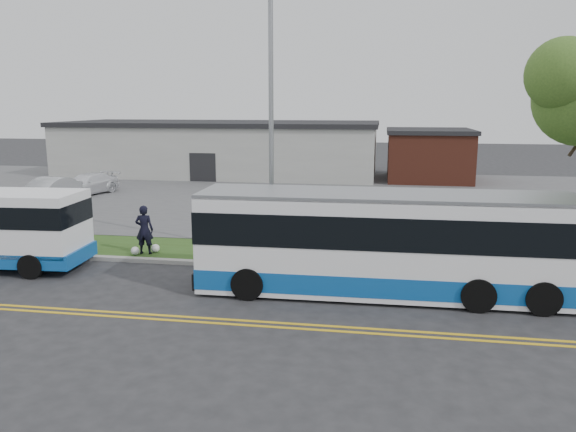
% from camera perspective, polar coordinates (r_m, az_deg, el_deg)
% --- Properties ---
extents(ground, '(140.00, 140.00, 0.00)m').
position_cam_1_polar(ground, '(19.86, -11.80, -5.66)').
color(ground, '#28282B').
rests_on(ground, ground).
extents(lane_line_north, '(70.00, 0.12, 0.01)m').
position_cam_1_polar(lane_line_north, '(16.53, -16.68, -9.38)').
color(lane_line_north, gold).
rests_on(lane_line_north, ground).
extents(lane_line_south, '(70.00, 0.12, 0.01)m').
position_cam_1_polar(lane_line_south, '(16.28, -17.15, -9.73)').
color(lane_line_south, gold).
rests_on(lane_line_south, ground).
extents(curb, '(80.00, 0.30, 0.15)m').
position_cam_1_polar(curb, '(20.83, -10.71, -4.61)').
color(curb, '#9E9B93').
rests_on(curb, ground).
extents(verge, '(80.00, 3.30, 0.10)m').
position_cam_1_polar(verge, '(22.47, -9.13, -3.45)').
color(verge, '#2E4617').
rests_on(verge, ground).
extents(parking_lot, '(80.00, 25.00, 0.10)m').
position_cam_1_polar(parking_lot, '(35.83, -1.95, 2.18)').
color(parking_lot, '#4C4C4F').
rests_on(parking_lot, ground).
extents(commercial_building, '(25.40, 10.40, 4.35)m').
position_cam_1_polar(commercial_building, '(46.67, -6.79, 6.85)').
color(commercial_building, '#9E9E99').
rests_on(commercial_building, ground).
extents(brick_wing, '(6.30, 7.30, 3.90)m').
position_cam_1_polar(brick_wing, '(43.96, 14.07, 6.04)').
color(brick_wing, brown).
rests_on(brick_wing, ground).
extents(streetlight_near, '(0.35, 1.53, 9.50)m').
position_cam_1_polar(streetlight_near, '(20.80, -1.76, 9.97)').
color(streetlight_near, gray).
rests_on(streetlight_near, verge).
extents(transit_bus, '(11.26, 2.83, 3.12)m').
position_cam_1_polar(transit_bus, '(17.22, 9.62, -2.75)').
color(transit_bus, white).
rests_on(transit_bus, ground).
extents(pedestrian, '(0.73, 0.52, 1.88)m').
position_cam_1_polar(pedestrian, '(21.96, -14.38, -1.35)').
color(pedestrian, black).
rests_on(pedestrian, verge).
extents(parked_car_a, '(2.01, 4.64, 1.48)m').
position_cam_1_polar(parked_car_a, '(34.93, -23.22, 2.35)').
color(parked_car_a, '#AFB2B7').
rests_on(parked_car_a, parking_lot).
extents(parked_car_b, '(3.05, 4.82, 1.30)m').
position_cam_1_polar(parked_car_b, '(37.77, -19.75, 3.06)').
color(parked_car_b, white).
rests_on(parked_car_b, parking_lot).
extents(grocery_bag_left, '(0.32, 0.32, 0.32)m').
position_cam_1_polar(grocery_bag_left, '(22.04, -15.26, -3.43)').
color(grocery_bag_left, white).
rests_on(grocery_bag_left, verge).
extents(grocery_bag_right, '(0.32, 0.32, 0.32)m').
position_cam_1_polar(grocery_bag_right, '(22.25, -13.32, -3.20)').
color(grocery_bag_right, white).
rests_on(grocery_bag_right, verge).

